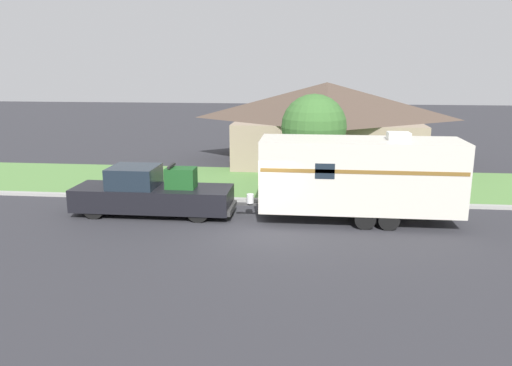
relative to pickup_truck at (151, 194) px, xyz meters
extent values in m
plane|color=#2D2D33|center=(4.40, -1.44, -0.86)|extent=(120.00, 120.00, 0.00)
cube|color=#999993|center=(4.40, 2.31, -0.79)|extent=(80.00, 0.30, 0.14)
cube|color=#568442|center=(4.40, 5.96, -0.85)|extent=(80.00, 7.00, 0.03)
cube|color=gray|center=(7.21, 12.16, 0.45)|extent=(10.72, 7.82, 2.63)
pyramid|color=#4C3D33|center=(7.21, 12.16, 2.86)|extent=(11.57, 8.45, 2.20)
cube|color=#4C3828|center=(7.21, 8.27, 0.19)|extent=(1.00, 0.06, 2.10)
cylinder|color=black|center=(-2.06, -0.78, -0.43)|extent=(0.86, 0.28, 0.86)
cylinder|color=black|center=(-2.06, 0.78, -0.43)|extent=(0.86, 0.28, 0.86)
cylinder|color=black|center=(2.07, -0.78, -0.43)|extent=(0.86, 0.28, 0.86)
cylinder|color=black|center=(2.07, 0.78, -0.43)|extent=(0.86, 0.28, 0.86)
cube|color=black|center=(-1.29, 0.00, -0.18)|extent=(3.54, 1.92, 0.89)
cube|color=#19232D|center=(-0.66, 0.00, 0.68)|extent=(1.84, 1.77, 0.82)
cube|color=black|center=(1.84, 0.00, -0.18)|extent=(2.72, 1.92, 0.89)
cube|color=#333333|center=(3.25, 0.00, -0.51)|extent=(0.12, 1.73, 0.20)
cube|color=#194C1E|center=(1.24, 0.00, 0.67)|extent=(1.15, 0.81, 0.80)
cube|color=black|center=(0.87, 0.00, 1.15)|extent=(0.10, 0.89, 0.08)
cylinder|color=black|center=(8.30, -0.98, -0.48)|extent=(0.77, 0.22, 0.77)
cylinder|color=black|center=(8.30, 0.98, -0.48)|extent=(0.77, 0.22, 0.77)
cylinder|color=black|center=(9.15, -0.98, -0.48)|extent=(0.77, 0.22, 0.77)
cylinder|color=black|center=(9.15, 0.98, -0.48)|extent=(0.77, 0.22, 0.77)
cube|color=beige|center=(8.13, 0.00, 0.96)|extent=(7.45, 2.25, 2.68)
cube|color=brown|center=(8.13, -1.13, 1.30)|extent=(7.30, 0.01, 0.14)
cube|color=#383838|center=(3.92, 0.00, -0.32)|extent=(0.96, 0.12, 0.10)
cylinder|color=silver|center=(3.97, 0.00, -0.09)|extent=(0.28, 0.28, 0.36)
cube|color=silver|center=(9.47, 0.00, 2.44)|extent=(0.80, 0.68, 0.28)
cube|color=#19232D|center=(6.79, -1.13, 1.30)|extent=(0.70, 0.01, 0.56)
cylinder|color=brown|center=(4.44, 3.23, -0.28)|extent=(0.09, 0.09, 1.16)
cube|color=black|center=(4.44, 3.23, 0.41)|extent=(0.48, 0.20, 0.22)
cylinder|color=brown|center=(6.41, 4.97, 0.06)|extent=(0.24, 0.24, 1.86)
sphere|color=#38662D|center=(6.41, 4.97, 2.15)|extent=(3.08, 3.08, 3.08)
camera|label=1|loc=(6.20, -18.64, 5.01)|focal=35.00mm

